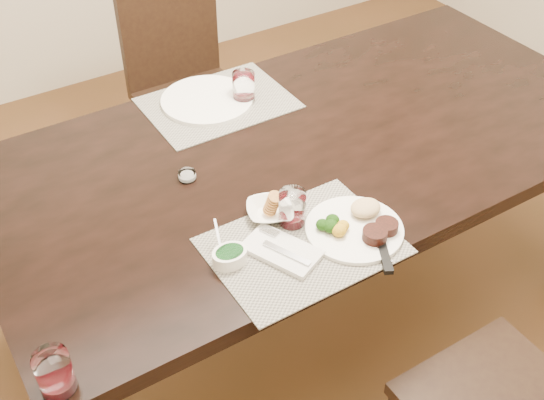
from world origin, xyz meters
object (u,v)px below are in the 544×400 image
steak_knife (377,249)px  wine_glass_near (292,209)px  dinner_plate (359,226)px  cracker_bowl (270,210)px  far_plate (207,100)px  chair_far (185,78)px

steak_knife → wine_glass_near: size_ratio=2.65×
dinner_plate → cracker_bowl: size_ratio=1.61×
cracker_bowl → dinner_plate: bearing=-45.8°
dinner_plate → cracker_bowl: bearing=110.3°
wine_glass_near → far_plate: wine_glass_near is taller
steak_knife → wine_glass_near: (-0.12, 0.20, 0.04)m
wine_glass_near → chair_far: bearing=77.7°
far_plate → cracker_bowl: bearing=-101.7°
steak_knife → cracker_bowl: bearing=149.3°
chair_far → cracker_bowl: chair_far is taller
dinner_plate → steak_knife: dinner_plate is taller
chair_far → steak_knife: 1.44m
wine_glass_near → steak_knife: bearing=-59.4°
chair_far → far_plate: bearing=-107.4°
wine_glass_near → far_plate: (0.08, 0.63, -0.04)m
dinner_plate → wine_glass_near: size_ratio=2.61×
dinner_plate → wine_glass_near: (-0.13, 0.12, 0.03)m
dinner_plate → cracker_bowl: 0.23m
cracker_bowl → chair_far: bearing=75.4°
cracker_bowl → far_plate: size_ratio=0.52×
steak_knife → dinner_plate: bearing=111.7°
cracker_bowl → far_plate: cracker_bowl is taller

